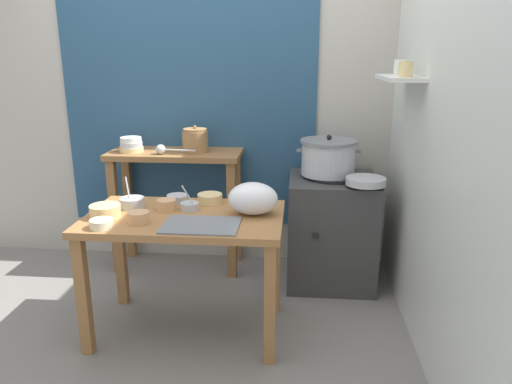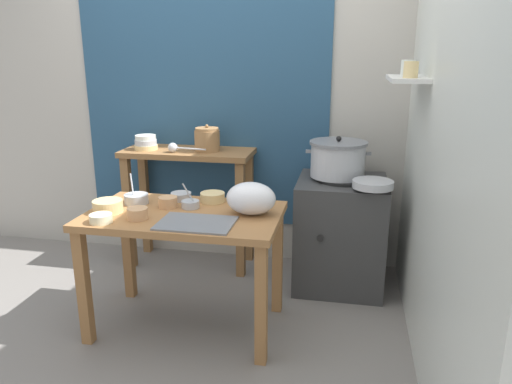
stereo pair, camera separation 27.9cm
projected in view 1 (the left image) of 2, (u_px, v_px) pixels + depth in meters
ground_plane at (183, 324)px, 2.96m from camera, size 9.00×9.00×0.00m
wall_back at (221, 92)px, 3.64m from camera, size 4.40×0.12×2.60m
wall_right at (432, 108)px, 2.67m from camera, size 0.30×3.20×2.60m
prep_table at (185, 233)px, 2.74m from camera, size 1.10×0.66×0.72m
back_shelf_table at (176, 181)px, 3.58m from camera, size 0.96×0.40×0.90m
stove_block at (331, 229)px, 3.44m from camera, size 0.60×0.61×0.78m
steamer_pot at (328, 157)px, 3.32m from camera, size 0.44×0.39×0.28m
clay_pot at (195, 141)px, 3.48m from camera, size 0.18×0.18×0.19m
bowl_stack_enamel at (131, 145)px, 3.50m from camera, size 0.17×0.17×0.11m
ladle at (162, 149)px, 3.42m from camera, size 0.29×0.07×0.07m
serving_tray at (201, 225)px, 2.54m from camera, size 0.40×0.28×0.01m
plastic_bag at (253, 198)px, 2.70m from camera, size 0.28×0.20×0.18m
wide_pan at (366, 181)px, 3.10m from camera, size 0.26×0.26×0.05m
prep_bowl_0 at (166, 204)px, 2.78m from camera, size 0.11×0.11×0.06m
prep_bowl_1 at (132, 202)px, 2.83m from camera, size 0.14×0.14×0.18m
prep_bowl_2 at (190, 206)px, 2.79m from camera, size 0.10×0.10×0.15m
prep_bowl_3 at (177, 198)px, 2.93m from camera, size 0.13×0.13×0.05m
prep_bowl_4 at (105, 211)px, 2.67m from camera, size 0.17×0.17×0.07m
prep_bowl_5 at (210, 198)px, 2.92m from camera, size 0.15×0.15×0.06m
prep_bowl_6 at (102, 223)px, 2.50m from camera, size 0.12×0.12×0.05m
prep_bowl_7 at (139, 217)px, 2.57m from camera, size 0.11×0.11×0.06m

